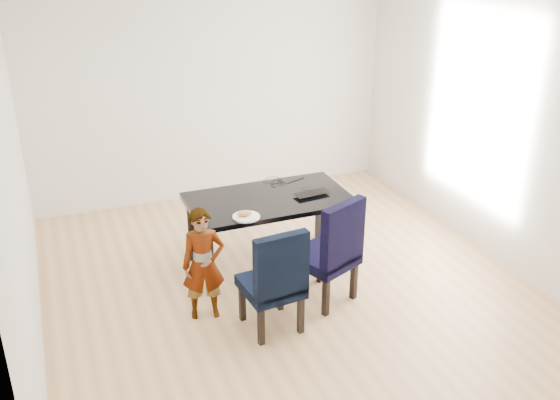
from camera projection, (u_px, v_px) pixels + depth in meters
name	position (u px, v px, depth m)	size (l,w,h in m)	color
floor	(287.00, 288.00, 6.06)	(4.50, 5.00, 0.01)	tan
wall_back	(211.00, 92.00, 7.64)	(4.50, 0.01, 2.70)	white
wall_front	(462.00, 305.00, 3.38)	(4.50, 0.01, 2.70)	silver
wall_left	(15.00, 194.00, 4.76)	(0.01, 5.00, 2.70)	beige
wall_right	(496.00, 129.00, 6.26)	(0.01, 5.00, 2.70)	white
dining_table	(269.00, 231.00, 6.33)	(1.60, 0.90, 0.75)	black
chair_left	(271.00, 277.00, 5.29)	(0.47, 0.49, 0.99)	black
chair_right	(324.00, 249.00, 5.69)	(0.50, 0.52, 1.04)	black
child	(203.00, 264.00, 5.43)	(0.38, 0.25, 1.04)	#FD6115
plate	(246.00, 217.00, 5.76)	(0.26, 0.26, 0.01)	white
sandwich	(244.00, 213.00, 5.75)	(0.14, 0.07, 0.06)	#A97D3C
laptop	(309.00, 192.00, 6.27)	(0.36, 0.23, 0.03)	black
cable_tangle	(278.00, 184.00, 6.49)	(0.16, 0.16, 0.01)	black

